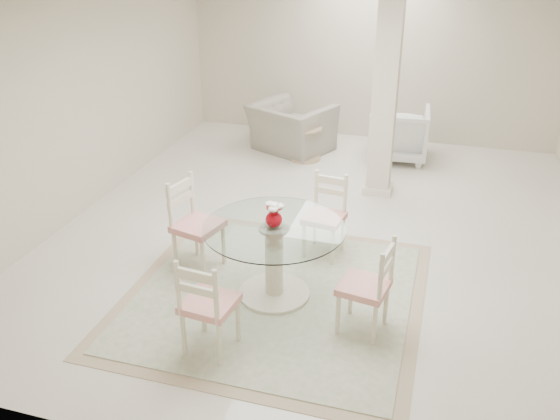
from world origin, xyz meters
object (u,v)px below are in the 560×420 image
(dining_chair_north, at_px, (326,209))
(dining_chair_west, at_px, (192,218))
(red_vase, at_px, (274,215))
(dining_chair_east, at_px, (372,281))
(armchair_white, at_px, (399,133))
(column, at_px, (385,94))
(recliner_taupe, at_px, (291,128))
(dining_table, at_px, (274,262))
(side_table, at_px, (306,145))
(dining_chair_south, at_px, (205,300))

(dining_chair_north, bearing_deg, dining_chair_west, -144.66)
(red_vase, distance_m, dining_chair_east, 1.07)
(dining_chair_north, height_order, armchair_white, dining_chair_north)
(column, height_order, red_vase, column)
(red_vase, xyz_separation_m, dining_chair_north, (0.29, 0.97, -0.36))
(recliner_taupe, distance_m, armchair_white, 1.67)
(dining_table, relative_size, dining_chair_north, 1.32)
(dining_table, height_order, dining_chair_north, dining_chair_north)
(red_vase, distance_m, armchair_white, 4.21)
(dining_chair_east, relative_size, recliner_taupe, 0.88)
(column, bearing_deg, side_table, 144.48)
(dining_chair_west, bearing_deg, recliner_taupe, 13.33)
(dining_chair_west, xyz_separation_m, armchair_white, (1.71, 3.82, -0.17))
(dining_chair_west, bearing_deg, red_vase, -93.20)
(armchair_white, bearing_deg, side_table, 14.32)
(column, xyz_separation_m, dining_chair_north, (-0.33, -1.82, -0.82))
(dining_table, relative_size, dining_chair_east, 1.31)
(red_vase, bearing_deg, dining_chair_south, -106.80)
(column, xyz_separation_m, dining_chair_east, (0.34, -3.09, -0.81))
(dining_chair_west, bearing_deg, dining_table, -93.20)
(armchair_white, relative_size, side_table, 1.74)
(dining_chair_east, height_order, side_table, dining_chair_east)
(dining_chair_south, height_order, armchair_white, dining_chair_south)
(recliner_taupe, xyz_separation_m, side_table, (0.32, -0.32, -0.14))
(armchair_white, bearing_deg, dining_chair_south, 74.58)
(dining_chair_north, distance_m, recliner_taupe, 3.26)
(dining_chair_south, distance_m, recliner_taupe, 5.01)
(recliner_taupe, height_order, armchair_white, armchair_white)
(red_vase, height_order, dining_chair_east, dining_chair_east)
(red_vase, relative_size, dining_chair_west, 0.22)
(red_vase, bearing_deg, dining_chair_north, 73.18)
(dining_chair_east, distance_m, side_table, 4.29)
(dining_table, xyz_separation_m, dining_chair_north, (0.29, 0.97, 0.14))
(dining_table, height_order, dining_chair_west, dining_chair_west)
(recliner_taupe, bearing_deg, column, 166.32)
(dining_chair_east, xyz_separation_m, armchair_white, (-0.24, 4.42, -0.13))
(column, distance_m, dining_chair_south, 3.96)
(dining_chair_east, xyz_separation_m, dining_chair_north, (-0.68, 1.27, -0.01))
(dining_chair_south, xyz_separation_m, armchair_white, (1.03, 5.09, -0.14))
(dining_chair_west, bearing_deg, armchair_white, -10.06)
(dining_chair_east, xyz_separation_m, side_table, (-1.58, 3.97, -0.30))
(column, distance_m, side_table, 1.89)
(side_table, bearing_deg, dining_chair_north, -71.46)
(dining_chair_north, xyz_separation_m, recliner_taupe, (-1.22, 3.02, -0.16))
(dining_chair_east, bearing_deg, dining_chair_west, -97.56)
(red_vase, bearing_deg, dining_chair_east, -16.99)
(column, distance_m, dining_chair_east, 3.21)
(recliner_taupe, bearing_deg, dining_chair_south, 121.29)
(dining_table, xyz_separation_m, dining_chair_east, (0.97, -0.30, 0.15))
(recliner_taupe, bearing_deg, side_table, 158.96)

